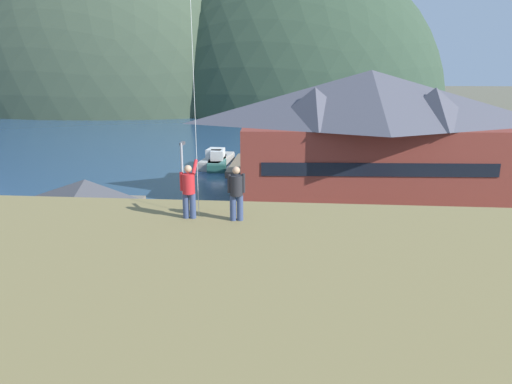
% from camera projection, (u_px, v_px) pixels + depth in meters
% --- Properties ---
extents(ground_plane, '(600.00, 600.00, 0.00)m').
position_uv_depth(ground_plane, '(221.00, 314.00, 23.18)').
color(ground_plane, '#66604C').
extents(parking_lot_pad, '(40.00, 20.00, 0.10)m').
position_uv_depth(parking_lot_pad, '(234.00, 271.00, 27.98)').
color(parking_lot_pad, slate).
rests_on(parking_lot_pad, ground).
extents(bay_water, '(360.00, 84.00, 0.03)m').
position_uv_depth(bay_water, '(277.00, 138.00, 80.95)').
color(bay_water, navy).
rests_on(bay_water, ground).
extents(far_hill_west_ridge, '(86.03, 54.67, 78.72)m').
position_uv_depth(far_hill_west_ridge, '(110.00, 110.00, 133.60)').
color(far_hill_west_ridge, '#3D4C38').
rests_on(far_hill_west_ridge, ground).
extents(far_hill_east_peak, '(80.06, 75.36, 83.86)m').
position_uv_depth(far_hill_east_peak, '(298.00, 109.00, 137.99)').
color(far_hill_east_peak, '#334733').
rests_on(far_hill_east_peak, ground).
extents(harbor_lodge, '(24.51, 13.02, 11.48)m').
position_uv_depth(harbor_lodge, '(369.00, 131.00, 42.49)').
color(harbor_lodge, brown).
rests_on(harbor_lodge, ground).
extents(storage_shed_near_lot, '(6.59, 4.96, 5.05)m').
position_uv_depth(storage_shed_near_lot, '(88.00, 217.00, 29.67)').
color(storage_shed_near_lot, '#756B5B').
rests_on(storage_shed_near_lot, ground).
extents(wharf_dock, '(3.20, 11.50, 0.70)m').
position_uv_depth(wharf_dock, '(245.00, 165.00, 56.74)').
color(wharf_dock, '#70604C').
rests_on(wharf_dock, ground).
extents(moored_boat_wharfside, '(2.85, 6.72, 2.16)m').
position_uv_depth(moored_boat_wharfside, '(217.00, 162.00, 56.73)').
color(moored_boat_wharfside, '#23564C').
rests_on(moored_boat_wharfside, ground).
extents(moored_boat_outer_mooring, '(2.71, 7.56, 2.16)m').
position_uv_depth(moored_boat_outer_mooring, '(276.00, 160.00, 57.66)').
color(moored_boat_outer_mooring, silver).
rests_on(moored_boat_outer_mooring, ground).
extents(moored_boat_inner_slip, '(3.36, 8.38, 2.16)m').
position_uv_depth(moored_boat_inner_slip, '(217.00, 160.00, 58.09)').
color(moored_boat_inner_slip, '#A8A399').
rests_on(moored_boat_inner_slip, ground).
extents(parked_car_lone_by_shed, '(4.25, 2.15, 1.82)m').
position_uv_depth(parked_car_lone_by_shed, '(288.00, 254.00, 27.86)').
color(parked_car_lone_by_shed, '#236633').
rests_on(parked_car_lone_by_shed, parking_lot_pad).
extents(parked_car_back_row_left, '(4.30, 2.26, 1.82)m').
position_uv_depth(parked_car_back_row_left, '(450.00, 248.00, 28.79)').
color(parked_car_back_row_left, red).
rests_on(parked_car_back_row_left, parking_lot_pad).
extents(parked_car_front_row_silver, '(4.30, 2.25, 1.82)m').
position_uv_depth(parked_car_front_row_silver, '(213.00, 241.00, 29.94)').
color(parked_car_front_row_silver, silver).
rests_on(parked_car_front_row_silver, parking_lot_pad).
extents(parked_car_mid_row_near, '(4.24, 2.13, 1.82)m').
position_uv_depth(parked_car_mid_row_near, '(503.00, 297.00, 22.61)').
color(parked_car_mid_row_near, navy).
rests_on(parked_car_mid_row_near, parking_lot_pad).
extents(parked_car_mid_row_far, '(4.34, 2.33, 1.82)m').
position_uv_depth(parked_car_mid_row_far, '(222.00, 298.00, 22.50)').
color(parked_car_mid_row_far, black).
rests_on(parked_car_mid_row_far, parking_lot_pad).
extents(parked_car_back_row_right, '(4.22, 2.08, 1.82)m').
position_uv_depth(parked_car_back_row_right, '(400.00, 304.00, 21.97)').
color(parked_car_back_row_right, '#9EA3A8').
rests_on(parked_car_back_row_right, parking_lot_pad).
extents(parked_car_front_row_red, '(4.27, 2.19, 1.82)m').
position_uv_depth(parked_car_front_row_red, '(92.00, 280.00, 24.41)').
color(parked_car_front_row_red, black).
rests_on(parked_car_front_row_red, parking_lot_pad).
extents(parked_car_corner_spot, '(4.30, 2.25, 1.82)m').
position_uv_depth(parked_car_corner_spot, '(4.00, 240.00, 30.10)').
color(parked_car_corner_spot, silver).
rests_on(parked_car_corner_spot, parking_lot_pad).
extents(parking_light_pole, '(0.24, 0.78, 6.67)m').
position_uv_depth(parking_light_pole, '(183.00, 183.00, 32.70)').
color(parking_light_pole, '#ADADB2').
rests_on(parking_light_pole, parking_lot_pad).
extents(person_kite_flyer, '(0.51, 0.66, 1.86)m').
position_uv_depth(person_kite_flyer, '(189.00, 189.00, 15.03)').
color(person_kite_flyer, '#384770').
rests_on(person_kite_flyer, grassy_hill_foreground).
extents(person_companion, '(0.55, 0.40, 1.74)m').
position_uv_depth(person_companion, '(236.00, 192.00, 14.80)').
color(person_companion, '#384770').
rests_on(person_companion, grassy_hill_foreground).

